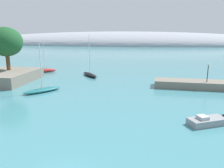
# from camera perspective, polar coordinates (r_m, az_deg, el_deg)

# --- Properties ---
(shore_outcrop) EXTENTS (13.46, 14.28, 2.45)m
(shore_outcrop) POSITION_cam_1_polar(r_m,az_deg,el_deg) (57.32, -26.51, 1.77)
(shore_outcrop) COLOR gray
(shore_outcrop) RESTS_ON ground
(tree_clump_shore) EXTENTS (7.59, 7.59, 10.13)m
(tree_clump_shore) POSITION_cam_1_polar(r_m,az_deg,el_deg) (57.82, -25.90, 9.84)
(tree_clump_shore) COLOR brown
(tree_clump_shore) RESTS_ON shore_outcrop
(breakwater_rocks) EXTENTS (27.83, 5.88, 1.53)m
(breakwater_rocks) POSITION_cam_1_polar(r_m,az_deg,el_deg) (49.88, 27.11, -0.35)
(breakwater_rocks) COLOR gray
(breakwater_rocks) RESTS_ON ground
(distant_ridge) EXTENTS (330.75, 84.47, 25.47)m
(distant_ridge) POSITION_cam_1_polar(r_m,az_deg,el_deg) (226.52, 2.06, 10.29)
(distant_ridge) COLOR #999EA8
(distant_ridge) RESTS_ON ground
(sailboat_teal_near_shore) EXTENTS (6.24, 7.08, 9.24)m
(sailboat_teal_near_shore) POSITION_cam_1_polar(r_m,az_deg,el_deg) (44.41, -17.67, -1.43)
(sailboat_teal_near_shore) COLOR #1E6B70
(sailboat_teal_near_shore) RESTS_ON water
(sailboat_black_mid_mooring) EXTENTS (6.06, 7.13, 10.82)m
(sailboat_black_mid_mooring) POSITION_cam_1_polar(r_m,az_deg,el_deg) (58.11, -5.78, 2.51)
(sailboat_black_mid_mooring) COLOR black
(sailboat_black_mid_mooring) RESTS_ON water
(sailboat_red_outer_mooring) EXTENTS (6.54, 4.61, 9.21)m
(sailboat_red_outer_mooring) POSITION_cam_1_polar(r_m,az_deg,el_deg) (66.89, -17.09, 3.43)
(sailboat_red_outer_mooring) COLOR red
(sailboat_red_outer_mooring) RESTS_ON water
(motorboat_grey_alongside_breakwater) EXTENTS (5.23, 3.86, 1.23)m
(motorboat_grey_alongside_breakwater) POSITION_cam_1_polar(r_m,az_deg,el_deg) (30.05, 23.50, -8.84)
(motorboat_grey_alongside_breakwater) COLOR gray
(motorboat_grey_alongside_breakwater) RESTS_ON water
(harbor_lamp_post) EXTENTS (0.36, 0.36, 3.70)m
(harbor_lamp_post) POSITION_cam_1_polar(r_m,az_deg,el_deg) (47.63, 23.70, 3.20)
(harbor_lamp_post) COLOR black
(harbor_lamp_post) RESTS_ON breakwater_rocks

